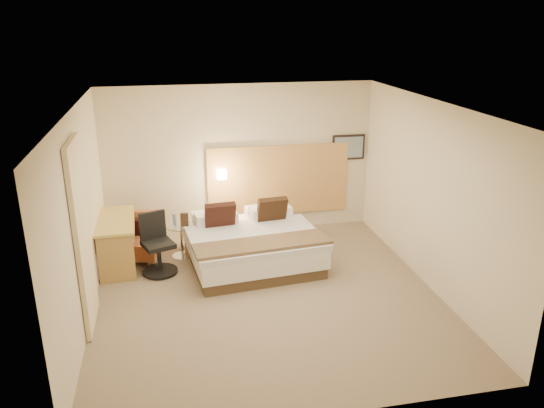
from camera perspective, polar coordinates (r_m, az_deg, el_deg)
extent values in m
cube|color=#796852|center=(7.71, -0.53, -9.87)|extent=(4.80, 5.00, 0.02)
cube|color=white|center=(6.80, -0.60, 10.52)|extent=(4.80, 5.00, 0.02)
cube|color=beige|center=(9.51, -3.48, 4.71)|extent=(4.80, 0.02, 2.70)
cube|color=beige|center=(4.92, 5.13, -10.09)|extent=(4.80, 0.02, 2.70)
cube|color=beige|center=(7.12, -19.99, -1.63)|extent=(0.02, 5.00, 2.70)
cube|color=beige|center=(7.94, 16.77, 0.88)|extent=(0.02, 5.00, 2.70)
cube|color=#BC8949|center=(9.70, 0.71, 2.59)|extent=(2.60, 0.04, 1.30)
cube|color=black|center=(9.92, 8.22, 6.07)|extent=(0.62, 0.03, 0.47)
cube|color=#758DA2|center=(9.90, 8.26, 6.04)|extent=(0.54, 0.01, 0.39)
cylinder|color=silver|center=(9.44, -5.48, 3.28)|extent=(0.02, 0.12, 0.02)
cube|color=#F3E2BD|center=(9.38, -5.44, 3.18)|extent=(0.15, 0.15, 0.15)
cube|color=beige|center=(6.93, -19.72, -3.34)|extent=(0.06, 0.90, 2.42)
cylinder|color=#82A4C9|center=(8.78, -10.43, -1.60)|extent=(0.06, 0.06, 0.20)
cube|color=#352315|center=(8.70, -9.41, -1.66)|extent=(0.13, 0.06, 0.22)
cube|color=#463523|center=(8.67, -2.24, -5.66)|extent=(2.08, 2.08, 0.18)
cube|color=white|center=(8.57, -2.26, -4.25)|extent=(2.14, 2.14, 0.29)
cube|color=silver|center=(8.25, -1.78, -3.74)|extent=(2.14, 1.61, 0.10)
cube|color=white|center=(9.04, -6.37, -1.47)|extent=(0.72, 0.44, 0.18)
cube|color=white|center=(9.25, -0.67, -0.85)|extent=(0.72, 0.44, 0.18)
cube|color=silver|center=(8.77, -6.06, -1.44)|extent=(0.72, 0.44, 0.18)
cube|color=white|center=(8.99, -0.21, -0.80)|extent=(0.72, 0.44, 0.18)
cube|color=black|center=(8.57, -5.62, -1.37)|extent=(0.51, 0.31, 0.50)
cube|color=black|center=(8.78, -0.01, -0.77)|extent=(0.51, 0.31, 0.50)
cube|color=#B25D24|center=(7.88, -1.01, -4.32)|extent=(2.09, 0.75, 0.05)
cube|color=#986447|center=(8.88, -16.56, -6.19)|extent=(0.08, 0.08, 0.09)
cube|color=tan|center=(8.76, -12.91, -6.23)|extent=(0.08, 0.08, 0.09)
cube|color=tan|center=(9.32, -15.86, -4.87)|extent=(0.08, 0.08, 0.09)
cube|color=tan|center=(9.20, -12.38, -4.88)|extent=(0.08, 0.08, 0.09)
cube|color=#BA5B32|center=(8.96, -14.53, -4.49)|extent=(0.81, 0.73, 0.27)
cube|color=#995229|center=(9.07, -14.38, -1.92)|extent=(0.72, 0.22, 0.40)
cube|color=black|center=(9.00, -14.47, -2.52)|extent=(0.36, 0.22, 0.35)
cylinder|color=white|center=(9.00, -9.60, -5.49)|extent=(0.36, 0.36, 0.02)
cylinder|color=silver|center=(8.89, -9.70, -3.90)|extent=(0.04, 0.04, 0.52)
cylinder|color=white|center=(8.79, -9.80, -2.28)|extent=(0.52, 0.52, 0.01)
cube|color=gold|center=(8.62, -16.55, -1.72)|extent=(0.63, 1.29, 0.04)
cube|color=#A48040|center=(8.23, -16.40, -5.75)|extent=(0.53, 0.06, 0.75)
cube|color=#A76F41|center=(9.31, -16.21, -2.71)|extent=(0.53, 0.06, 0.75)
cube|color=#B08544|center=(8.65, -16.15, -2.22)|extent=(0.53, 1.20, 0.11)
cylinder|color=black|center=(8.49, -11.92, -7.09)|extent=(0.69, 0.69, 0.04)
cylinder|color=black|center=(8.40, -12.03, -5.70)|extent=(0.08, 0.08, 0.41)
cube|color=black|center=(8.30, -12.14, -4.29)|extent=(0.56, 0.56, 0.07)
cube|color=black|center=(8.38, -12.74, -2.21)|extent=(0.40, 0.19, 0.43)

